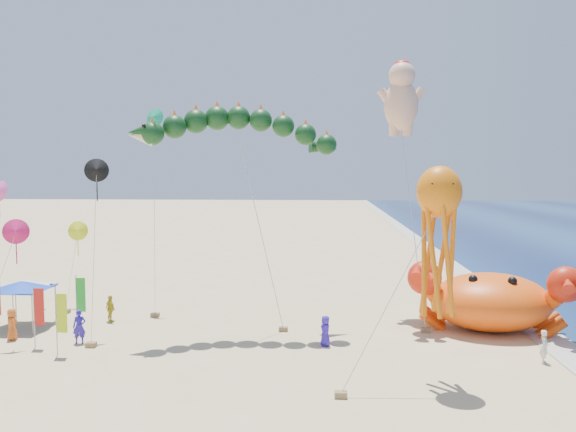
% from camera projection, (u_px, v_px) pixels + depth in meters
% --- Properties ---
extents(ground, '(320.00, 320.00, 0.00)m').
position_uv_depth(ground, '(324.00, 345.00, 28.89)').
color(ground, '#D1B784').
rests_on(ground, ground).
extents(foam_strip, '(320.00, 320.00, 0.00)m').
position_uv_depth(foam_strip, '(564.00, 350.00, 28.03)').
color(foam_strip, silver).
rests_on(foam_strip, ground).
extents(crab_inflatable, '(9.07, 6.78, 3.98)m').
position_uv_depth(crab_inflatable, '(491.00, 299.00, 31.48)').
color(crab_inflatable, '#F6520C').
rests_on(crab_inflatable, ground).
extents(dragon_kite, '(11.42, 5.32, 12.15)m').
position_uv_depth(dragon_kite, '(237.00, 135.00, 30.63)').
color(dragon_kite, black).
rests_on(dragon_kite, ground).
extents(cherub_kite, '(2.19, 6.30, 15.92)m').
position_uv_depth(cherub_kite, '(401.00, 96.00, 35.34)').
color(cherub_kite, '#F4BA95').
rests_on(cherub_kite, ground).
extents(octopus_kite, '(5.24, 3.09, 9.13)m').
position_uv_depth(octopus_kite, '(438.00, 229.00, 23.33)').
color(octopus_kite, orange).
rests_on(octopus_kite, ground).
extents(canopy_blue, '(3.18, 3.18, 2.71)m').
position_uv_depth(canopy_blue, '(21.00, 286.00, 31.94)').
color(canopy_blue, gray).
rests_on(canopy_blue, ground).
extents(canopy_white, '(2.99, 2.99, 2.71)m').
position_uv_depth(canopy_white, '(24.00, 284.00, 32.43)').
color(canopy_white, gray).
rests_on(canopy_white, ground).
extents(feather_flags, '(5.67, 4.13, 3.20)m').
position_uv_depth(feather_flags, '(44.00, 304.00, 29.14)').
color(feather_flags, gray).
rests_on(feather_flags, ground).
extents(beachgoers, '(29.31, 6.96, 1.78)m').
position_uv_depth(beachgoers, '(97.00, 323.00, 29.93)').
color(beachgoers, '#B44E1C').
rests_on(beachgoers, ground).
extents(small_kites, '(10.44, 12.12, 13.11)m').
position_uv_depth(small_kites, '(70.00, 201.00, 33.23)').
color(small_kites, '#DAF01A').
rests_on(small_kites, ground).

